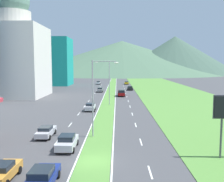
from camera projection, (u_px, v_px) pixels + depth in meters
The scene contains 46 objects.
ground_plane at pixel (94, 161), 24.85m from camera, with size 600.00×600.00×0.00m, color #424244.
grass_median at pixel (110, 93), 84.53m from camera, with size 3.20×240.00×0.06m, color #518438.
grass_verge_right at pixel (173, 93), 84.12m from camera, with size 24.00×240.00×0.06m, color #518438.
lane_dash_left_2 at pixel (34, 171), 22.57m from camera, with size 0.16×2.80×0.01m, color silver.
lane_dash_left_3 at pixel (57, 141), 31.33m from camera, with size 0.16×2.80×0.01m, color silver.
lane_dash_left_4 at pixel (70, 125), 40.09m from camera, with size 0.16×2.80×0.01m, color silver.
lane_dash_left_5 at pixel (79, 114), 48.84m from camera, with size 0.16×2.80×0.01m, color silver.
lane_dash_left_6 at pixel (85, 106), 57.60m from camera, with size 0.16×2.80×0.01m, color silver.
lane_dash_left_7 at pixel (89, 101), 66.36m from camera, with size 0.16×2.80×0.01m, color silver.
lane_dash_left_8 at pixel (92, 97), 75.11m from camera, with size 0.16×2.80×0.01m, color silver.
lane_dash_left_9 at pixel (95, 93), 83.87m from camera, with size 0.16×2.80×0.01m, color silver.
lane_dash_left_10 at pixel (97, 91), 92.63m from camera, with size 0.16×2.80×0.01m, color silver.
lane_dash_left_11 at pixel (99, 88), 101.38m from camera, with size 0.16×2.80×0.01m, color silver.
lane_dash_left_12 at pixel (100, 87), 110.14m from camera, with size 0.16×2.80×0.01m, color silver.
lane_dash_left_13 at pixel (101, 85), 118.90m from camera, with size 0.16×2.80×0.01m, color silver.
lane_dash_right_2 at pixel (150, 172), 22.37m from camera, with size 0.16×2.80×0.01m, color silver.
lane_dash_right_3 at pixel (141, 142), 31.13m from camera, with size 0.16×2.80×0.01m, color silver.
lane_dash_right_4 at pixel (136, 125), 39.89m from camera, with size 0.16×2.80×0.01m, color silver.
lane_dash_right_5 at pixel (132, 114), 48.64m from camera, with size 0.16×2.80×0.01m, color silver.
lane_dash_right_6 at pixel (130, 107), 57.40m from camera, with size 0.16×2.80×0.01m, color silver.
lane_dash_right_7 at pixel (128, 101), 66.16m from camera, with size 0.16×2.80×0.01m, color silver.
lane_dash_right_8 at pixel (127, 97), 74.91m from camera, with size 0.16×2.80×0.01m, color silver.
lane_dash_right_9 at pixel (126, 93), 83.67m from camera, with size 0.16×2.80×0.01m, color silver.
lane_dash_right_10 at pixel (125, 91), 92.42m from camera, with size 0.16×2.80×0.01m, color silver.
lane_dash_right_11 at pixel (124, 88), 101.18m from camera, with size 0.16×2.80×0.01m, color silver.
lane_dash_right_12 at pixel (124, 87), 109.94m from camera, with size 0.16×2.80×0.01m, color silver.
lane_dash_right_13 at pixel (123, 85), 118.69m from camera, with size 0.16×2.80×0.01m, color silver.
edge_line_median_left at pixel (105, 93), 84.56m from camera, with size 0.16×240.00×0.01m, color silver.
edge_line_median_right at pixel (116, 93), 84.50m from camera, with size 0.16×240.00×0.01m, color silver.
domed_building at pixel (14, 51), 74.68m from camera, with size 17.62×17.62×32.53m.
midrise_colored at pixel (53, 62), 117.44m from camera, with size 15.60×15.60×21.40m, color teal.
hill_far_left at pixel (11, 61), 285.78m from camera, with size 157.74×157.74×26.74m, color #516B56.
hill_far_center at pixel (122, 57), 281.05m from camera, with size 221.57×221.57×35.13m, color #47664C.
hill_far_right at pixel (175, 55), 258.13m from camera, with size 121.99×121.99×37.64m, color #3D5647.
street_lamp_near at pixel (95, 93), 32.77m from camera, with size 3.39×0.42×9.90m.
street_lamp_mid at pixel (108, 80), 59.35m from camera, with size 3.28×0.46×10.21m.
car_0 at pixel (127, 83), 122.57m from camera, with size 2.01×4.35×1.38m.
car_1 at pixel (42, 177), 19.67m from camera, with size 2.03×4.65×1.48m.
car_2 at pixel (98, 83), 122.57m from camera, with size 1.86×4.24×1.53m.
car_3 at pixel (100, 90), 87.94m from camera, with size 1.91×4.27×1.53m.
car_4 at pixel (130, 88), 94.55m from camera, with size 2.01×4.18×1.49m.
car_5 at pixel (3, 171), 20.70m from camera, with size 1.86×4.19×1.45m.
car_7 at pixel (67, 142), 28.46m from camera, with size 2.01×4.49×1.62m.
car_8 at pixel (90, 107), 52.22m from camera, with size 2.02×4.17×1.53m.
car_9 at pixel (46, 131), 33.26m from camera, with size 1.85×4.60×1.39m.
pickup_truck_0 at pixel (121, 93), 76.05m from camera, with size 2.18×5.40×2.00m.
Camera 1 is at (2.20, -23.99, 9.32)m, focal length 41.22 mm.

